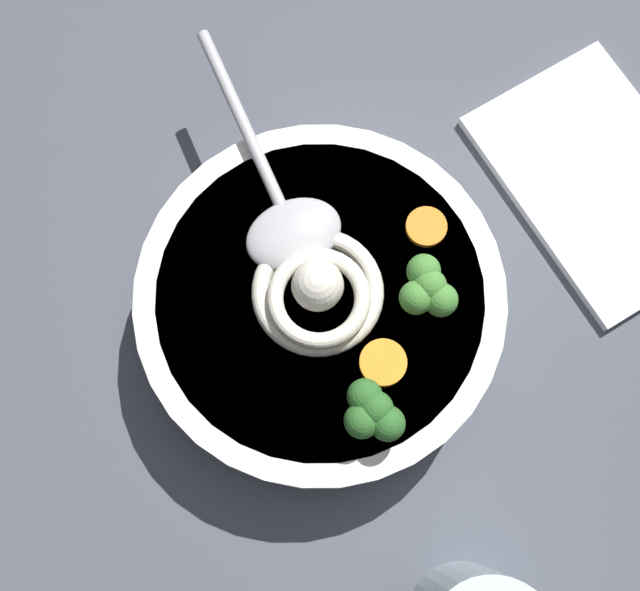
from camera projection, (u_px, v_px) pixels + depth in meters
The scene contains 9 objects.
table_slab at pixel (304, 351), 54.82cm from camera, with size 132.49×132.49×3.57cm, color #474C56.
soup_bowl at pixel (320, 306), 50.74cm from camera, with size 22.74×22.74×5.71cm.
noodle_pile at pixel (318, 292), 46.99cm from camera, with size 8.75×8.58×3.52cm.
soup_spoon at pixel (285, 214), 48.53cm from camera, with size 17.47×8.03×1.60cm.
broccoli_floret_front at pixel (374, 411), 44.35cm from camera, with size 4.00×3.44×3.16cm.
broccoli_floret_rear at pixel (428, 289), 46.15cm from camera, with size 3.95×3.40×3.13cm.
carrot_slice_beside_noodles at pixel (424, 224), 49.00cm from camera, with size 2.55×2.55×0.42cm, color orange.
carrot_slice_extra_a at pixel (383, 363), 46.68cm from camera, with size 2.80×2.80×0.71cm, color orange.
folded_napkin at pixel (601, 180), 55.65cm from camera, with size 17.87×12.09×0.80cm, color white.
Camera 1 is at (8.40, -5.57, 55.82)cm, focal length 44.66 mm.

